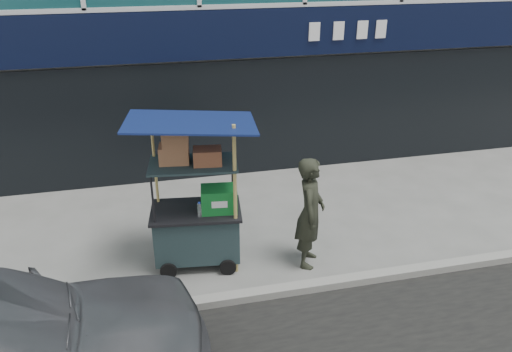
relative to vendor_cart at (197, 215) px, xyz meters
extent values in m
plane|color=#62625D|center=(0.54, -0.85, -0.83)|extent=(80.00, 80.00, 0.00)
cube|color=gray|center=(0.54, -1.05, -0.77)|extent=(80.00, 0.18, 0.12)
cube|color=black|center=(0.54, 3.01, 2.07)|extent=(15.68, 0.06, 0.90)
cube|color=black|center=(0.54, 3.05, 0.37)|extent=(15.68, 0.04, 2.40)
cube|color=#1C2C30|center=(-0.02, 0.01, -0.32)|extent=(1.32, 0.87, 0.72)
cylinder|color=black|center=(-0.49, -0.31, -0.71)|extent=(0.25, 0.08, 0.25)
cylinder|color=black|center=(0.36, -0.42, -0.71)|extent=(0.25, 0.08, 0.25)
cube|color=black|center=(-0.02, 0.01, 0.07)|extent=(1.41, 0.96, 0.04)
cylinder|color=black|center=(-0.62, -0.23, 0.43)|extent=(0.03, 0.03, 0.77)
cylinder|color=black|center=(0.51, -0.37, 0.43)|extent=(0.03, 0.03, 0.77)
cylinder|color=black|center=(-0.54, 0.39, 0.43)|extent=(0.03, 0.03, 0.77)
cylinder|color=black|center=(0.58, 0.24, 0.43)|extent=(0.03, 0.03, 0.77)
cube|color=#1C2C30|center=(-0.02, 0.01, 0.82)|extent=(1.32, 0.87, 0.03)
cylinder|color=tan|center=(0.51, -0.37, 0.33)|extent=(0.06, 0.06, 2.31)
cylinder|color=tan|center=(-0.54, 0.39, 0.28)|extent=(0.05, 0.05, 2.21)
cube|color=#0D1E4C|center=(-0.02, 0.01, 1.43)|extent=(1.88, 1.44, 0.20)
cube|color=#116C2C|center=(0.32, -0.09, 0.27)|extent=(0.56, 0.42, 0.36)
cylinder|color=silver|center=(0.02, -0.20, 0.19)|extent=(0.08, 0.08, 0.21)
cylinder|color=blue|center=(0.02, -0.20, 0.30)|extent=(0.04, 0.04, 0.02)
cube|color=brown|center=(-0.27, 0.09, 0.96)|extent=(0.45, 0.36, 0.26)
cube|color=brown|center=(0.18, -0.07, 0.95)|extent=(0.42, 0.33, 0.23)
cube|color=brown|center=(-0.24, 0.07, 1.19)|extent=(0.39, 0.31, 0.21)
imported|color=black|center=(1.62, -0.38, 0.04)|extent=(0.64, 0.75, 1.73)
camera|label=1|loc=(-0.61, -6.44, 3.64)|focal=35.00mm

